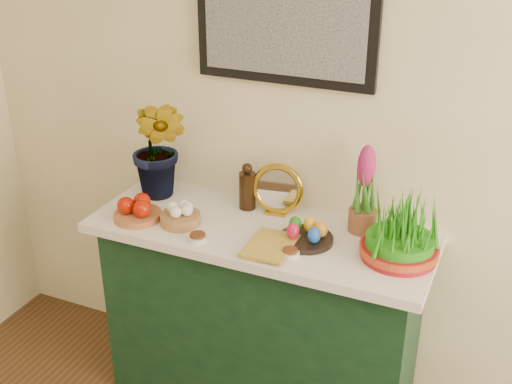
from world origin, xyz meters
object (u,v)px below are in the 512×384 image
Objects in this scene: mirror at (278,190)px; book at (249,241)px; wheatgrass_sabzeh at (401,233)px; sideboard at (261,321)px; hyacinth_green at (158,132)px.

mirror is 0.99× the size of book.
mirror is 0.77× the size of wheatgrass_sabzeh.
book is 0.78× the size of wheatgrass_sabzeh.
sideboard is 0.80m from wheatgrass_sabzeh.
hyacinth_green is 0.65m from book.
book is at bearing -20.11° from hyacinth_green.
sideboard is 5.75× the size of mirror.
mirror reaches higher than book.
hyacinth_green reaches higher than wheatgrass_sabzeh.
wheatgrass_sabzeh is at bearing 13.33° from book.
hyacinth_green reaches higher than sideboard.
sideboard is 4.44× the size of wheatgrass_sabzeh.
mirror is (0.53, 0.06, -0.20)m from hyacinth_green.
book is 0.57m from wheatgrass_sabzeh.
wheatgrass_sabzeh reaches higher than sideboard.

